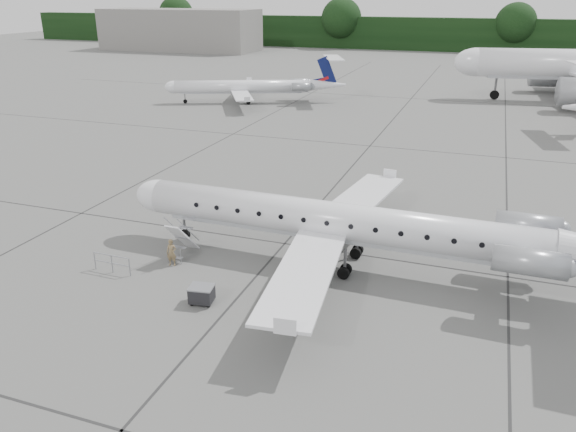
% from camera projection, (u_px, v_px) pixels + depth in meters
% --- Properties ---
extents(ground, '(320.00, 320.00, 0.00)m').
position_uv_depth(ground, '(315.00, 306.00, 26.57)').
color(ground, '#5E5E5C').
rests_on(ground, ground).
extents(treeline, '(260.00, 4.00, 8.00)m').
position_uv_depth(treeline, '(470.00, 35.00, 138.78)').
color(treeline, black).
rests_on(treeline, ground).
extents(terminal_building, '(40.00, 14.00, 10.00)m').
position_uv_depth(terminal_building, '(180.00, 30.00, 142.82)').
color(terminal_building, slate).
rests_on(terminal_building, ground).
extents(main_regional_jet, '(27.86, 20.28, 7.06)m').
position_uv_depth(main_regional_jet, '(335.00, 203.00, 29.42)').
color(main_regional_jet, silver).
rests_on(main_regional_jet, ground).
extents(airstair, '(0.89, 2.12, 2.21)m').
position_uv_depth(airstair, '(183.00, 238.00, 31.17)').
color(airstair, silver).
rests_on(airstair, ground).
extents(passenger, '(0.61, 0.45, 1.51)m').
position_uv_depth(passenger, '(171.00, 253.00, 30.25)').
color(passenger, olive).
rests_on(passenger, ground).
extents(safety_railing, '(2.20, 0.12, 1.00)m').
position_uv_depth(safety_railing, '(112.00, 264.00, 29.56)').
color(safety_railing, gray).
rests_on(safety_railing, ground).
extents(baggage_cart, '(1.22, 1.05, 0.95)m').
position_uv_depth(baggage_cart, '(202.00, 294.00, 26.64)').
color(baggage_cart, black).
rests_on(baggage_cart, ground).
extents(bg_regional_left, '(27.34, 23.89, 5.98)m').
position_uv_depth(bg_regional_left, '(242.00, 80.00, 74.42)').
color(bg_regional_left, silver).
rests_on(bg_regional_left, ground).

